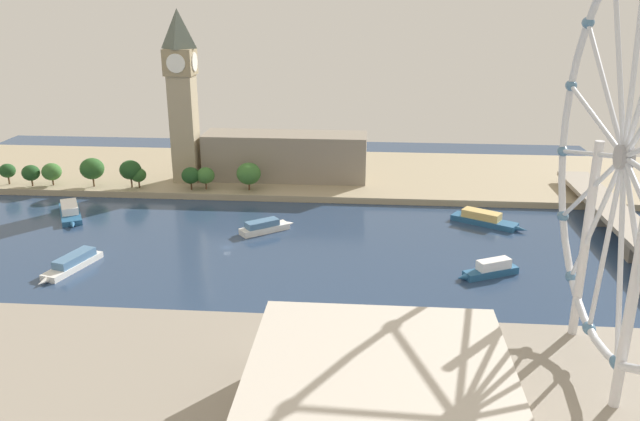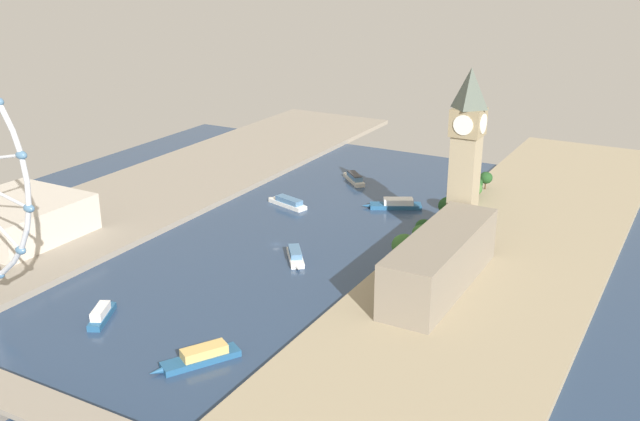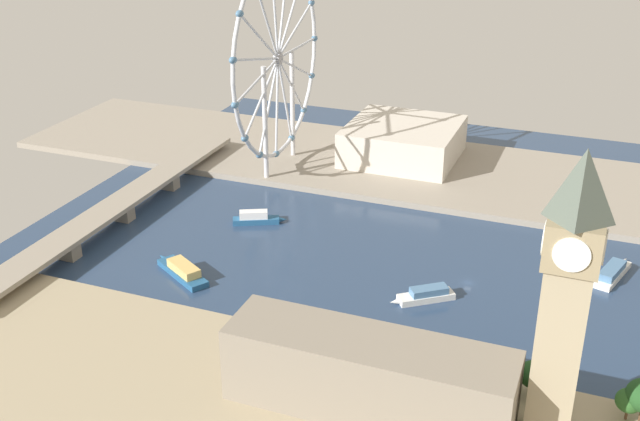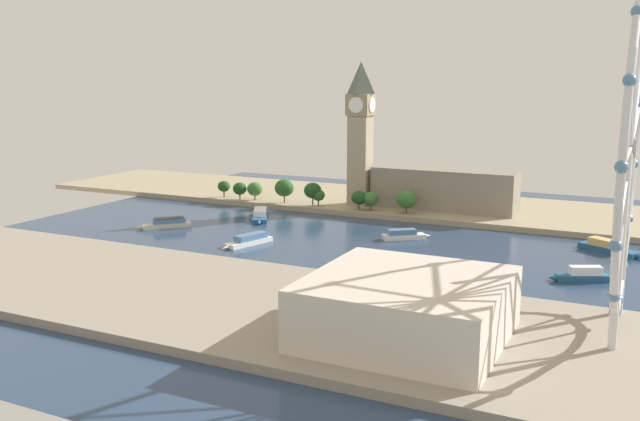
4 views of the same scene
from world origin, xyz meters
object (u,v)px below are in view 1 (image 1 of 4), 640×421
Objects in this scene: clock_tower at (182,94)px; tour_boat_5 at (70,212)px; tour_boat_1 at (73,263)px; parliament_block at (285,156)px; tour_boat_0 at (490,269)px; tour_boat_4 at (484,219)px; tour_boat_2 at (265,227)px; riverside_hall at (379,404)px; ferris_wheel at (624,160)px.

clock_tower is 76.95m from tour_boat_5.
tour_boat_5 is (-53.82, -26.05, 0.11)m from tour_boat_1.
parliament_block is 3.58× the size of tour_boat_0.
tour_boat_0 reaches higher than tour_boat_1.
tour_boat_2 is at bearing -139.09° from tour_boat_4.
tour_boat_4 is (-145.63, 45.49, -9.75)m from riverside_hall.
tour_boat_4 is at bearing -27.01° from tour_boat_2.
ferris_wheel is (165.37, 100.57, 42.43)m from parliament_block.
tour_boat_1 is (6.04, -146.89, -0.27)m from tour_boat_0.
tour_boat_0 is 92.21m from tour_boat_2.
clock_tower is at bearing 91.58° from tour_boat_2.
parliament_block is 0.79× the size of ferris_wheel.
tour_boat_4 is at bearing -175.46° from ferris_wheel.
tour_boat_1 is 75.04m from tour_boat_2.
tour_boat_2 is at bearing 0.48° from parliament_block.
tour_boat_5 is at bearing -137.84° from tour_boat_1.
tour_boat_4 is (-112.43, -8.92, -54.70)m from ferris_wheel.
parliament_block is at bearing -148.69° from ferris_wheel.
tour_boat_4 is at bearing 59.99° from parliament_block.
parliament_block is at bearing -179.26° from tour_boat_4.
tour_boat_4 reaches higher than tour_boat_2.
riverside_hall is at bearing 13.09° from parliament_block.
tour_boat_1 is at bearing -108.40° from ferris_wheel.
riverside_hall is 2.40× the size of tour_boat_0.
parliament_block is 2.70× the size of tour_boat_4.
clock_tower is 215.76m from riverside_hall.
ferris_wheel is 4.72× the size of tour_boat_2.
tour_boat_1 is at bearing -7.02° from clock_tower.
riverside_hall reaches higher than tour_boat_0.
tour_boat_5 is (4.70, -179.18, -0.05)m from tour_boat_4.
tour_boat_2 is at bearing -49.22° from tour_boat_0.
ferris_wheel is at bearing -54.71° from tour_boat_4.
ferris_wheel is 125.35m from tour_boat_4.
riverside_hall is 1.88× the size of tour_boat_1.
riverside_hall is 137.46m from tour_boat_2.
riverside_hall is at bearing 67.35° from tour_boat_1.
clock_tower is at bearing 113.78° from tour_boat_5.
clock_tower reaches higher than tour_boat_2.
tour_boat_1 is (-87.12, -107.64, -9.90)m from riverside_hall.
tour_boat_0 reaches higher than tour_boat_2.
riverside_hall is 101.54m from tour_boat_0.
parliament_block is 106.55m from tour_boat_4.
clock_tower reaches higher than parliament_block.
tour_boat_0 is 0.78× the size of tour_boat_1.
tour_boat_0 is at bearing 157.16° from riverside_hall.
tour_boat_5 is at bearing -136.51° from riverside_hall.
parliament_block reaches higher than tour_boat_0.
parliament_block is 70.37m from tour_boat_2.
parliament_block is at bearing 167.45° from tour_boat_1.
parliament_block is 136.22m from tour_boat_0.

